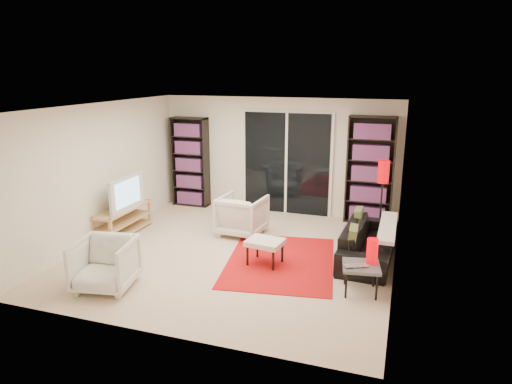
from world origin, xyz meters
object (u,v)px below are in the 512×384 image
(armchair_back, at_px, (242,215))
(armchair_front, at_px, (105,264))
(bookshelf_left, at_px, (190,162))
(sofa, at_px, (369,242))
(ottoman, at_px, (265,243))
(tv_stand, at_px, (123,220))
(bookshelf_right, at_px, (370,171))
(side_table, at_px, (361,268))
(floor_lamp, at_px, (383,180))

(armchair_back, height_order, armchair_front, armchair_back)
(bookshelf_left, xyz_separation_m, sofa, (4.04, -1.83, -0.70))
(ottoman, bearing_deg, tv_stand, 170.65)
(bookshelf_right, bearing_deg, side_table, -86.53)
(side_table, bearing_deg, ottoman, 162.28)
(bookshelf_left, bearing_deg, armchair_back, -39.48)
(tv_stand, distance_m, sofa, 4.40)
(bookshelf_right, distance_m, armchair_front, 5.18)
(tv_stand, height_order, ottoman, tv_stand)
(side_table, bearing_deg, armchair_back, 144.69)
(bookshelf_right, distance_m, side_table, 3.14)
(ottoman, bearing_deg, bookshelf_right, 62.84)
(side_table, bearing_deg, sofa, 89.92)
(tv_stand, distance_m, floor_lamp, 4.72)
(ottoman, bearing_deg, armchair_front, -141.68)
(tv_stand, height_order, armchair_back, armchair_back)
(ottoman, xyz_separation_m, floor_lamp, (1.61, 1.65, 0.76))
(armchair_back, bearing_deg, side_table, 150.03)
(tv_stand, distance_m, side_table, 4.50)
(armchair_back, distance_m, armchair_front, 2.82)
(bookshelf_left, xyz_separation_m, floor_lamp, (4.14, -0.92, 0.13))
(armchair_back, height_order, ottoman, armchair_back)
(sofa, bearing_deg, armchair_front, 125.96)
(tv_stand, height_order, sofa, sofa)
(armchair_back, bearing_deg, ottoman, 130.14)
(bookshelf_left, relative_size, bookshelf_right, 0.93)
(sofa, bearing_deg, floor_lamp, -4.03)
(sofa, height_order, ottoman, sofa)
(armchair_front, relative_size, floor_lamp, 0.54)
(armchair_front, bearing_deg, ottoman, 27.60)
(armchair_front, distance_m, floor_lamp, 4.72)
(ottoman, distance_m, side_table, 1.58)
(sofa, relative_size, ottoman, 3.22)
(ottoman, xyz_separation_m, side_table, (1.51, -0.48, 0.01))
(armchair_front, bearing_deg, tv_stand, 107.40)
(bookshelf_right, xyz_separation_m, ottoman, (-1.32, -2.58, -0.71))
(armchair_front, xyz_separation_m, ottoman, (1.85, 1.46, -0.01))
(bookshelf_left, relative_size, armchair_front, 2.50)
(bookshelf_right, distance_m, tv_stand, 4.77)
(sofa, bearing_deg, armchair_back, 82.68)
(bookshelf_left, bearing_deg, armchair_front, -80.46)
(bookshelf_left, xyz_separation_m, bookshelf_right, (3.85, -0.00, 0.07))
(bookshelf_left, bearing_deg, sofa, -24.34)
(armchair_back, xyz_separation_m, armchair_front, (-1.05, -2.62, -0.01))
(tv_stand, distance_m, armchair_back, 2.19)
(bookshelf_left, distance_m, armchair_back, 2.32)
(sofa, xyz_separation_m, armchair_back, (-2.31, 0.40, 0.09))
(bookshelf_left, relative_size, armchair_back, 2.43)
(bookshelf_left, relative_size, tv_stand, 1.47)
(sofa, xyz_separation_m, ottoman, (-1.51, -0.75, 0.06))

